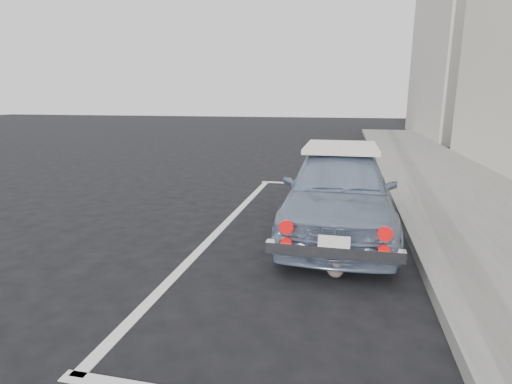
% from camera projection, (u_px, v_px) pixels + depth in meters
% --- Properties ---
extents(ground, '(80.00, 80.00, 0.00)m').
position_uv_depth(ground, '(217.00, 353.00, 3.13)').
color(ground, black).
rests_on(ground, ground).
extents(building_far, '(3.50, 10.00, 8.00)m').
position_uv_depth(building_far, '(462.00, 56.00, 19.84)').
color(building_far, '#BDB5AB').
rests_on(building_far, ground).
extents(pline_front, '(3.00, 0.12, 0.01)m').
position_uv_depth(pline_front, '(326.00, 185.00, 9.20)').
color(pline_front, silver).
rests_on(pline_front, ground).
extents(pline_side, '(0.12, 7.00, 0.01)m').
position_uv_depth(pline_side, '(222.00, 227.00, 6.17)').
color(pline_side, silver).
rests_on(pline_side, ground).
extents(retro_coupe, '(1.52, 3.79, 1.29)m').
position_uv_depth(retro_coupe, '(339.00, 189.00, 5.88)').
color(retro_coupe, slate).
rests_on(retro_coupe, ground).
extents(cat, '(0.24, 0.44, 0.24)m').
position_uv_depth(cat, '(335.00, 267.00, 4.45)').
color(cat, '#746358').
rests_on(cat, ground).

